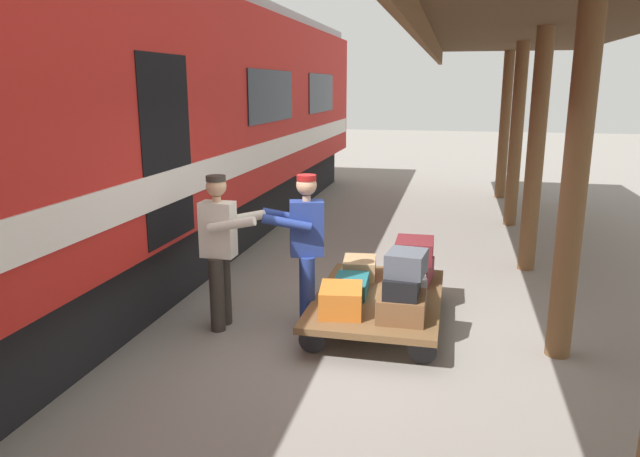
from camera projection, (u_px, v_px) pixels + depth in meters
name	position (u px, v px, depth m)	size (l,w,h in m)	color
ground_plane	(368.00, 337.00, 6.32)	(60.00, 60.00, 0.00)	gray
platform_canopy	(585.00, 12.00, 5.15)	(3.20, 18.24, 3.56)	brown
train_car	(45.00, 137.00, 6.64)	(3.02, 21.44, 4.00)	#B21E19
luggage_cart	(378.00, 299.00, 6.60)	(1.38, 2.18, 0.34)	brown
suitcase_orange_carryall	(341.00, 300.00, 6.05)	(0.43, 0.52, 0.28)	#CC6B23
suitcase_burgundy_valise	(411.00, 270.00, 7.06)	(0.49, 0.53, 0.25)	maroon
suitcase_brown_leather	(402.00, 306.00, 5.92)	(0.47, 0.54, 0.24)	brown
suitcase_tan_vintage	(360.00, 268.00, 7.20)	(0.39, 0.49, 0.23)	tan
suitcase_teal_softside	(351.00, 286.00, 6.63)	(0.36, 0.59, 0.18)	#1E666B
suitcase_gray_aluminum	(407.00, 285.00, 6.48)	(0.39, 0.56, 0.30)	#9EA0A5
suitcase_black_hardshell	(402.00, 284.00, 5.89)	(0.34, 0.52, 0.20)	black
suitcase_maroon_trunk	(414.00, 250.00, 7.03)	(0.44, 0.54, 0.25)	maroon
suitcase_slate_roller	(407.00, 263.00, 5.85)	(0.36, 0.43, 0.24)	#4C515B
porter_in_overalls	(305.00, 246.00, 6.43)	(0.73, 0.56, 1.70)	navy
porter_by_door	(220.00, 247.00, 6.37)	(0.67, 0.42, 1.70)	#332D28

